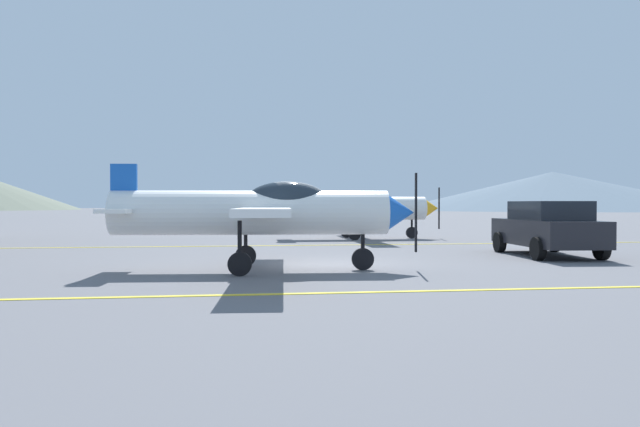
# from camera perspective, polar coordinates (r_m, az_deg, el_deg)

# --- Properties ---
(ground_plane) EXTENTS (400.00, 400.00, 0.00)m
(ground_plane) POSITION_cam_1_polar(r_m,az_deg,el_deg) (15.46, 0.11, -4.82)
(ground_plane) COLOR slate
(apron_line_near) EXTENTS (80.00, 0.16, 0.01)m
(apron_line_near) POSITION_cam_1_polar(r_m,az_deg,el_deg) (10.71, 3.75, -7.37)
(apron_line_near) COLOR yellow
(apron_line_near) RESTS_ON ground_plane
(apron_line_far) EXTENTS (80.00, 0.16, 0.01)m
(apron_line_far) POSITION_cam_1_polar(r_m,az_deg,el_deg) (22.53, -2.42, -3.00)
(apron_line_far) COLOR yellow
(apron_line_far) RESTS_ON ground_plane
(airplane_near) EXTENTS (7.13, 8.19, 2.45)m
(airplane_near) POSITION_cam_1_polar(r_m,az_deg,el_deg) (14.09, -5.36, 0.24)
(airplane_near) COLOR white
(airplane_near) RESTS_ON ground_plane
(airplane_mid) EXTENTS (7.06, 8.15, 2.45)m
(airplane_mid) POSITION_cam_1_polar(r_m,az_deg,el_deg) (26.79, 3.81, 0.57)
(airplane_mid) COLOR white
(airplane_mid) RESTS_ON ground_plane
(car_sedan) EXTENTS (2.23, 4.40, 1.62)m
(car_sedan) POSITION_cam_1_polar(r_m,az_deg,el_deg) (19.26, 20.47, -1.23)
(car_sedan) COLOR black
(car_sedan) RESTS_ON ground_plane
(hill_centerleft) EXTENTS (76.01, 76.01, 9.03)m
(hill_centerleft) POSITION_cam_1_polar(r_m,az_deg,el_deg) (154.33, 20.91, 1.98)
(hill_centerleft) COLOR slate
(hill_centerleft) RESTS_ON ground_plane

